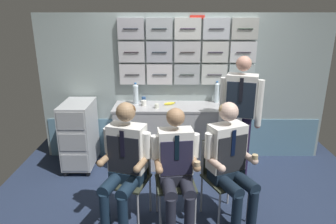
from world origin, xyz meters
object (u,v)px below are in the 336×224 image
Objects in this scene: snack_banana at (170,103)px; folding_chair_right at (174,172)px; folding_chair_by_counter at (221,169)px; espresso_cup_small at (227,100)px; service_trolley at (79,134)px; water_bottle_clear at (136,94)px; crew_member_right at (177,165)px; crew_member_left at (124,160)px; folding_chair_left at (131,170)px; crew_member_by_counter at (231,159)px; crew_member_standing at (240,110)px.

folding_chair_right is at bearing -87.71° from snack_banana.
espresso_cup_small is (0.28, 1.35, 0.39)m from folding_chair_by_counter.
service_trolley is at bearing -172.10° from espresso_cup_small.
crew_member_right is at bearing -69.69° from water_bottle_clear.
snack_banana is at bearing 71.74° from crew_member_left.
folding_chair_left is 0.46m from folding_chair_right.
crew_member_by_counter is 1.83m from water_bottle_clear.
service_trolley reaches higher than espresso_cup_small.
folding_chair_by_counter is at bearing 1.33° from folding_chair_left.
crew_member_left reaches higher than crew_member_right.
water_bottle_clear is 0.51m from snack_banana.
crew_member_by_counter is at bearing -65.19° from snack_banana.
crew_member_by_counter is at bearing -107.30° from crew_member_standing.
snack_banana is at bearing 92.29° from folding_chair_right.
water_bottle_clear is (-0.03, 1.45, 0.31)m from crew_member_left.
folding_chair_left is at bearing -150.78° from crew_member_standing.
folding_chair_right is at bearing 12.42° from crew_member_left.
folding_chair_by_counter is 0.89m from crew_member_standing.
water_bottle_clear is (-0.56, 1.50, 0.34)m from crew_member_right.
crew_member_left is at bearing -56.21° from service_trolley.
espresso_cup_small is (0.78, 1.41, 0.39)m from folding_chair_right.
crew_member_right is 0.56m from crew_member_by_counter.
folding_chair_by_counter is at bearing -29.85° from service_trolley.
crew_member_by_counter reaches higher than espresso_cup_small.
crew_member_left is 1.00× the size of crew_member_by_counter.
water_bottle_clear reaches higher than espresso_cup_small.
folding_chair_by_counter is at bearing 114.34° from crew_member_by_counter.
crew_member_right is at bearing -82.57° from folding_chair_right.
folding_chair_left is 5.05× the size of snack_banana.
crew_member_right is at bearing -171.82° from crew_member_by_counter.
crew_member_standing is 9.65× the size of snack_banana.
crew_member_by_counter is at bearing -65.66° from folding_chair_by_counter.
espresso_cup_small is 0.34× the size of snack_banana.
folding_chair_right and folding_chair_by_counter have the same top height.
crew_member_left is 1.03× the size of crew_member_right.
crew_member_right is 1.47× the size of folding_chair_by_counter.
crew_member_left is at bearing -130.28° from espresso_cup_small.
crew_member_by_counter is (1.90, -1.20, 0.22)m from service_trolley.
espresso_cup_small reaches higher than folding_chair_by_counter.
crew_member_right is 0.97× the size of crew_member_by_counter.
crew_member_left reaches higher than folding_chair_right.
folding_chair_left is 1.35m from snack_banana.
espresso_cup_small is (2.11, 0.29, 0.41)m from service_trolley.
crew_member_right is at bearing -131.34° from crew_member_standing.
snack_banana is (0.48, -0.07, -0.12)m from water_bottle_clear.
snack_banana is (-0.05, 1.27, 0.38)m from folding_chair_right.
water_bottle_clear reaches higher than snack_banana.
service_trolley is 16.79× the size of espresso_cup_small.
crew_member_standing is at bearing 33.17° from crew_member_left.
snack_banana is at bearing 150.58° from crew_member_standing.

